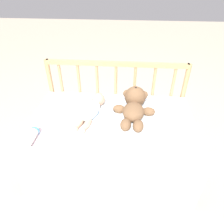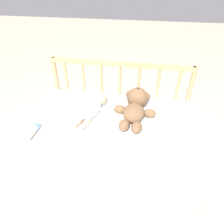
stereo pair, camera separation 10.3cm
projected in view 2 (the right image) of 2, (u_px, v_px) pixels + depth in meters
ground_plane at (112, 163)px, 1.65m from camera, size 12.00×12.00×0.00m
crib_mattress at (112, 143)px, 1.52m from camera, size 1.15×0.71×0.45m
crib_rail at (120, 86)px, 1.66m from camera, size 1.15×0.04×0.73m
blanket at (112, 116)px, 1.43m from camera, size 0.84×0.54×0.01m
teddy_bear at (135, 106)px, 1.42m from camera, size 0.31×0.43×0.16m
baby at (93, 108)px, 1.44m from camera, size 0.31×0.40×0.10m
baby_bottle at (32, 130)px, 1.26m from camera, size 0.05×0.16×0.05m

